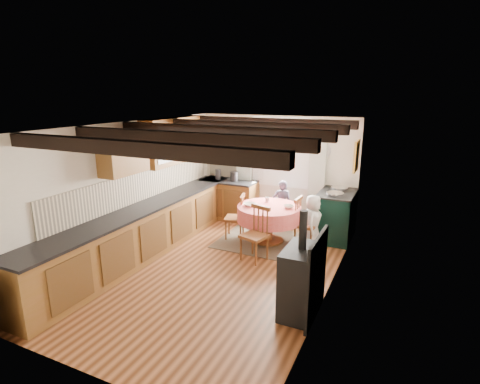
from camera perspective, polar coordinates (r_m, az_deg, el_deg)
The scene contains 40 objects.
floor at distance 6.46m, azimuth -3.05°, elevation -11.60°, with size 3.60×5.50×0.00m, color #A36038.
ceiling at distance 5.80m, azimuth -3.38°, elevation 10.14°, with size 3.60×5.50×0.00m, color white.
wall_back at distance 8.47m, azimuth 5.57°, elevation 3.41°, with size 3.60×0.00×2.40m, color silver.
wall_front at distance 3.97m, azimuth -22.55°, elevation -11.35°, with size 3.60×0.00×2.40m, color silver.
wall_left at distance 7.02m, azimuth -16.29°, elevation 0.46°, with size 0.00×5.50×2.40m, color silver.
wall_right at distance 5.44m, azimuth 13.81°, elevation -3.52°, with size 0.00×5.50×2.40m, color silver.
beam_a at distance 4.17m, azimuth -16.54°, elevation 6.43°, with size 3.60×0.16×0.16m, color black.
beam_b at distance 4.95m, azimuth -8.89°, elevation 8.12°, with size 3.60×0.16×0.16m, color black.
beam_c at distance 5.81m, azimuth -3.37°, elevation 9.25°, with size 3.60×0.16×0.16m, color black.
beam_d at distance 6.70m, azimuth 0.73°, elevation 10.04°, with size 3.60×0.16×0.16m, color black.
beam_e at distance 7.62m, azimuth 3.86°, elevation 10.60°, with size 3.60×0.16×0.16m, color black.
splash_left at distance 7.23m, azimuth -14.63°, elevation 0.99°, with size 0.02×4.50×0.55m, color beige.
splash_back at distance 8.83m, azimuth -0.62°, elevation 3.95°, with size 1.40×0.02×0.55m, color beige.
base_cabinet_left at distance 7.06m, azimuth -13.99°, elevation -5.78°, with size 0.60×5.30×0.88m, color brown.
base_cabinet_back at distance 8.78m, azimuth -1.69°, elevation -1.22°, with size 1.30×0.60×0.88m, color brown.
worktop_left at distance 6.90m, azimuth -14.10°, elevation -2.23°, with size 0.64×5.30×0.04m, color black.
worktop_back at distance 8.65m, azimuth -1.77°, elevation 1.68°, with size 1.30×0.64×0.04m, color black.
wall_cabinet_glass at distance 7.71m, azimuth -9.87°, elevation 7.77°, with size 0.34×1.80×0.90m, color brown.
wall_cabinet_solid at distance 6.55m, azimuth -17.32°, elevation 5.64°, with size 0.34×0.90×0.70m, color brown.
window_frame at distance 8.36m, azimuth 6.25°, elevation 6.02°, with size 1.34×0.03×1.54m, color white.
window_pane at distance 8.36m, azimuth 6.26°, elevation 6.02°, with size 1.20×0.01×1.40m, color white.
curtain_left at distance 8.67m, azimuth 0.65°, elevation 3.08°, with size 0.35×0.10×2.10m, color #9EA196.
curtain_right at distance 8.14m, azimuth 11.63°, elevation 1.98°, with size 0.35×0.10×2.10m, color #9EA196.
curtain_rod at distance 8.20m, azimuth 6.18°, elevation 10.08°, with size 0.03×0.03×2.00m, color black.
wall_picture at distance 7.55m, azimuth 17.32°, elevation 5.25°, with size 0.04×0.50×0.60m, color gold.
wall_plate at distance 8.08m, azimuth 12.66°, elevation 6.16°, with size 0.30×0.30×0.02m, color silver.
rug at distance 7.53m, azimuth 4.33°, elevation -7.58°, with size 1.92×1.49×0.01m, color brown.
dining_table at distance 7.39m, azimuth 4.39°, elevation -4.94°, with size 1.24×1.24×0.75m, color pink, non-canonical shape.
chair_near at distance 6.58m, azimuth 2.20°, elevation -6.41°, with size 0.42×0.44×0.98m, color brown, non-canonical shape.
chair_left at distance 7.57m, azimuth -0.83°, elevation -3.74°, with size 0.39×0.41×0.92m, color brown, non-canonical shape.
chair_right at distance 7.24m, azimuth 10.03°, elevation -4.65°, with size 0.41×0.43×0.97m, color brown, non-canonical shape.
aga_range at distance 7.80m, azimuth 14.37°, elevation -3.40°, with size 0.69×1.07×0.98m, color black, non-canonical shape.
cast_iron_stove at distance 5.02m, azimuth 9.34°, elevation -10.70°, with size 0.44×0.73×1.45m, color black, non-canonical shape.
child_far at distance 8.07m, azimuth 6.41°, elevation -1.99°, with size 0.40×0.26×1.09m, color #413E55.
child_right at distance 7.20m, azimuth 10.99°, elevation -4.49°, with size 0.51×0.33×1.04m, color silver.
bowl_a at distance 7.26m, azimuth 1.47°, elevation -1.93°, with size 0.24×0.24×0.06m, color silver.
bowl_b at distance 7.18m, azimuth 7.42°, elevation -2.23°, with size 0.19×0.19×0.06m, color silver.
cup at distance 7.57m, azimuth 4.16°, elevation -1.12°, with size 0.10×0.10×0.09m, color silver.
canister_tall at distance 8.73m, azimuth -3.34°, elevation 2.71°, with size 0.14×0.14×0.24m, color #262628.
canister_wide at distance 8.55m, azimuth -0.89°, elevation 2.39°, with size 0.19×0.19×0.21m, color #262628.
Camera 1 is at (2.73, -5.09, 2.88)m, focal length 28.02 mm.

